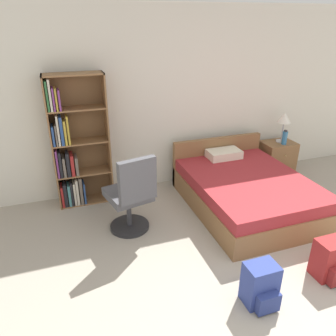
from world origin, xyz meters
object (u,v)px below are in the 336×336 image
Objects in this scene: bed at (245,190)px; water_bottle at (285,138)px; table_lamp at (284,120)px; backpack_blue at (261,286)px; bookshelf at (74,149)px; office_chair at (131,196)px; backpack_red at (331,260)px; nightstand at (277,157)px.

water_bottle reaches higher than bed.
backpack_blue is (-1.91, -2.36, -0.72)m from table_lamp.
bookshelf is 1.14m from office_chair.
bed reaches higher than backpack_red.
nightstand reaches higher than backpack_blue.
nightstand is at bearing 51.48° from backpack_blue.
backpack_blue is at bearing -175.83° from backpack_red.
bed reaches higher than nightstand.
nightstand is 0.39m from water_bottle.
table_lamp is at bearing -0.98° from bookshelf.
nightstand reaches higher than backpack_red.
bookshelf reaches higher than office_chair.
backpack_blue is (-1.88, -2.25, -0.46)m from water_bottle.
backpack_blue is (-0.78, -1.57, -0.05)m from bed.
table_lamp is 3.12m from backpack_blue.
office_chair reaches higher than backpack_blue.
backpack_red is at bearing -113.75° from nightstand.
backpack_blue is at bearing -116.37° from bed.
table_lamp reaches higher than backpack_red.
table_lamp reaches higher than nightstand.
table_lamp is 2.07× the size of water_bottle.
backpack_red is at bearing -114.59° from table_lamp.
nightstand is 1.10× the size of table_lamp.
water_bottle is (-0.03, -0.11, -0.26)m from table_lamp.
table_lamp reaches higher than backpack_blue.
bed is 3.54× the size of nightstand.
bookshelf is 4.30× the size of backpack_red.
bed is at bearing -148.46° from water_bottle.
table_lamp is (3.29, -0.06, 0.11)m from bookshelf.
nightstand is at bearing -1.28° from bookshelf.
table_lamp is (1.14, 0.79, 0.67)m from bed.
water_bottle is at bearing 31.54° from bed.
office_chair is 2.85m from nightstand.
bed is 3.90× the size of table_lamp.
bed is 1.86× the size of office_chair.
office_chair is at bearing 119.60° from backpack_blue.
bed is at bearing -145.16° from table_lamp.
office_chair is 2.22m from backpack_red.
water_bottle reaches higher than nightstand.
backpack_blue is (-1.87, -2.34, -0.07)m from nightstand.
office_chair is at bearing -176.18° from bed.
bookshelf is 3.27m from water_bottle.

